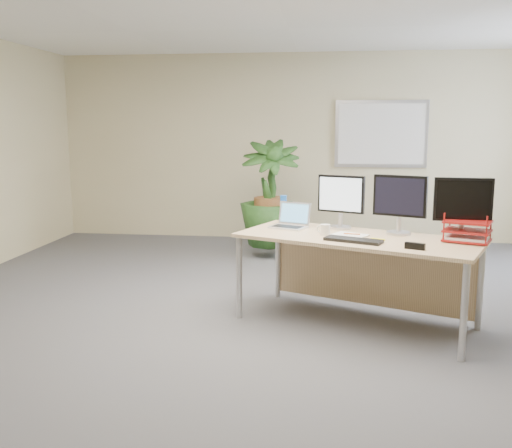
# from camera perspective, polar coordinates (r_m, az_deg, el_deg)

# --- Properties ---
(floor) EXTENTS (8.00, 8.00, 0.00)m
(floor) POSITION_cam_1_polar(r_m,az_deg,el_deg) (4.72, 1.27, -10.88)
(floor) COLOR #49494E
(floor) RESTS_ON ground
(back_wall) EXTENTS (7.00, 0.04, 2.70)m
(back_wall) POSITION_cam_1_polar(r_m,az_deg,el_deg) (8.41, 4.10, 7.63)
(back_wall) COLOR #C2B689
(back_wall) RESTS_ON floor
(whiteboard) EXTENTS (1.30, 0.04, 0.95)m
(whiteboard) POSITION_cam_1_polar(r_m,az_deg,el_deg) (8.40, 12.41, 8.79)
(whiteboard) COLOR #BABABF
(whiteboard) RESTS_ON back_wall
(desk) EXTENTS (2.14, 1.53, 0.76)m
(desk) POSITION_cam_1_polar(r_m,az_deg,el_deg) (4.95, 10.49, -2.85)
(desk) COLOR tan
(desk) RESTS_ON floor
(floor_plant) EXTENTS (0.94, 0.94, 1.50)m
(floor_plant) POSITION_cam_1_polar(r_m,az_deg,el_deg) (7.24, 1.37, 2.53)
(floor_plant) COLOR #183B15
(floor_plant) RESTS_ON floor
(monitor_left) EXTENTS (0.41, 0.20, 0.48)m
(monitor_left) POSITION_cam_1_polar(r_m,az_deg,el_deg) (5.13, 8.49, 2.57)
(monitor_left) COLOR #B9BABE
(monitor_left) RESTS_ON desk
(monitor_right) EXTENTS (0.43, 0.21, 0.50)m
(monitor_right) POSITION_cam_1_polar(r_m,az_deg,el_deg) (4.95, 14.18, 2.28)
(monitor_right) COLOR #B9BABE
(monitor_right) RESTS_ON desk
(monitor_dark) EXTENTS (0.45, 0.21, 0.50)m
(monitor_dark) POSITION_cam_1_polar(r_m,az_deg,el_deg) (4.84, 19.98, 1.83)
(monitor_dark) COLOR #B9BABE
(monitor_dark) RESTS_ON desk
(laptop) EXTENTS (0.39, 0.37, 0.22)m
(laptop) POSITION_cam_1_polar(r_m,az_deg,el_deg) (5.18, 3.51, 0.30)
(laptop) COLOR silver
(laptop) RESTS_ON desk
(keyboard) EXTENTS (0.48, 0.32, 0.03)m
(keyboard) POSITION_cam_1_polar(r_m,az_deg,el_deg) (4.60, 9.70, -1.59)
(keyboard) COLOR black
(keyboard) RESTS_ON desk
(coffee_mug) EXTENTS (0.12, 0.08, 0.09)m
(coffee_mug) POSITION_cam_1_polar(r_m,az_deg,el_deg) (4.84, 6.90, -0.57)
(coffee_mug) COLOR white
(coffee_mug) RESTS_ON desk
(spiral_notebook) EXTENTS (0.34, 0.32, 0.01)m
(spiral_notebook) POSITION_cam_1_polar(r_m,az_deg,el_deg) (4.84, 9.34, -1.11)
(spiral_notebook) COLOR white
(spiral_notebook) RESTS_ON desk
(orange_pen) EXTENTS (0.14, 0.03, 0.01)m
(orange_pen) POSITION_cam_1_polar(r_m,az_deg,el_deg) (4.84, 9.57, -0.97)
(orange_pen) COLOR #D95D18
(orange_pen) RESTS_ON spiral_notebook
(yellow_highlighter) EXTENTS (0.11, 0.06, 0.02)m
(yellow_highlighter) POSITION_cam_1_polar(r_m,az_deg,el_deg) (4.70, 12.10, -1.50)
(yellow_highlighter) COLOR #F6F419
(yellow_highlighter) RESTS_ON desk
(water_bottle) EXTENTS (0.07, 0.07, 0.26)m
(water_bottle) POSITION_cam_1_polar(r_m,az_deg,el_deg) (5.40, 2.76, 1.43)
(water_bottle) COLOR silver
(water_bottle) RESTS_ON desk
(letter_tray) EXTENTS (0.42, 0.38, 0.16)m
(letter_tray) POSITION_cam_1_polar(r_m,az_deg,el_deg) (4.82, 20.36, -0.82)
(letter_tray) COLOR maroon
(letter_tray) RESTS_ON desk
(stapler) EXTENTS (0.15, 0.09, 0.05)m
(stapler) POSITION_cam_1_polar(r_m,az_deg,el_deg) (4.42, 15.61, -2.14)
(stapler) COLOR black
(stapler) RESTS_ON desk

